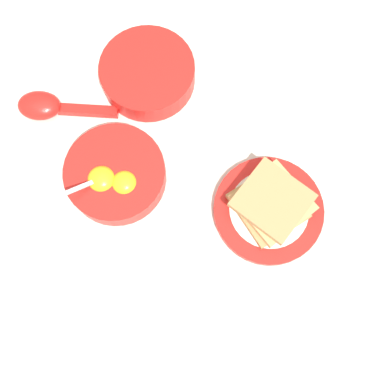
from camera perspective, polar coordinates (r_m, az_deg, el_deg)
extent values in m
plane|color=beige|center=(0.77, -1.99, 2.89)|extent=(3.00, 3.00, 0.00)
cylinder|color=red|center=(0.76, -9.65, 2.19)|extent=(0.17, 0.17, 0.04)
cylinder|color=white|center=(0.75, -9.70, 2.29)|extent=(0.14, 0.14, 0.02)
ellipsoid|color=yellow|center=(0.73, -8.59, 1.17)|extent=(0.04, 0.04, 0.02)
ellipsoid|color=yellow|center=(0.74, -11.44, 1.63)|extent=(0.04, 0.04, 0.02)
cylinder|color=black|center=(0.75, -11.15, 2.48)|extent=(0.03, 0.03, 0.00)
ellipsoid|color=silver|center=(0.74, -11.01, 1.88)|extent=(0.03, 0.02, 0.01)
cube|color=silver|center=(0.72, -13.99, 0.60)|extent=(0.05, 0.01, 0.03)
cylinder|color=red|center=(0.76, 9.67, -2.30)|extent=(0.18, 0.18, 0.02)
cylinder|color=white|center=(0.75, 9.77, -2.16)|extent=(0.13, 0.13, 0.00)
cube|color=tan|center=(0.74, 9.65, -1.77)|extent=(0.10, 0.11, 0.01)
cube|color=tan|center=(0.73, 10.26, -1.36)|extent=(0.11, 0.12, 0.01)
cube|color=tan|center=(0.72, 10.19, -1.06)|extent=(0.13, 0.13, 0.01)
ellipsoid|color=red|center=(0.84, -18.83, 10.35)|extent=(0.09, 0.09, 0.03)
cube|color=red|center=(0.82, -13.09, 10.03)|extent=(0.10, 0.08, 0.02)
cylinder|color=red|center=(0.82, -5.63, 14.73)|extent=(0.17, 0.17, 0.05)
cylinder|color=white|center=(0.81, -5.73, 15.20)|extent=(0.14, 0.14, 0.01)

